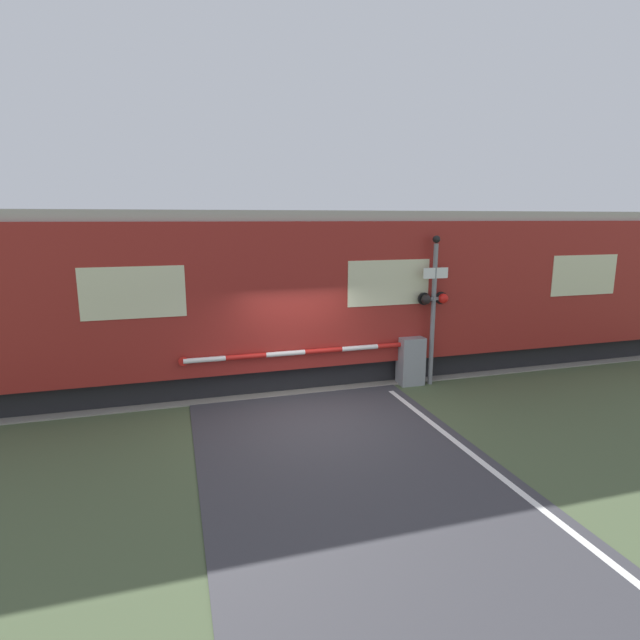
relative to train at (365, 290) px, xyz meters
name	(u,v)px	position (x,y,z in m)	size (l,w,h in m)	color
ground_plane	(314,418)	(-2.28, -3.01, -2.15)	(80.00, 80.00, 0.00)	#475638
track_bed	(283,374)	(-2.28, 0.00, -2.12)	(36.00, 3.20, 0.13)	gray
train	(365,290)	(0.00, 0.00, 0.00)	(20.70, 3.03, 4.20)	black
crossing_barrier	(393,359)	(0.13, -1.60, -1.48)	(5.78, 0.44, 1.19)	gray
signal_post	(434,302)	(1.08, -1.74, -0.08)	(0.76, 0.26, 3.64)	gray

